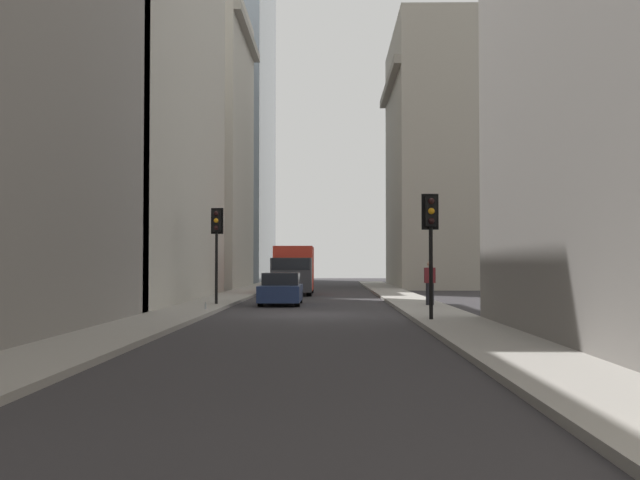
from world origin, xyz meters
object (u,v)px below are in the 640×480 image
object	(u,v)px
sedan_navy	(281,290)
discarded_bottle	(206,306)
traffic_light_midblock	(217,233)
delivery_truck	(294,270)
traffic_light_foreground	(431,227)
pedestrian	(430,281)

from	to	relation	value
sedan_navy	discarded_bottle	size ratio (longest dim) A/B	15.93
sedan_navy	traffic_light_midblock	size ratio (longest dim) A/B	1.07
delivery_truck	traffic_light_midblock	bearing A→B (deg)	168.70
traffic_light_foreground	traffic_light_midblock	distance (m)	11.78
sedan_navy	pedestrian	size ratio (longest dim) A/B	2.41
traffic_light_midblock	discarded_bottle	xyz separation A→B (m)	(-3.76, -0.17, -2.86)
delivery_truck	traffic_light_midblock	distance (m)	13.37
traffic_light_foreground	traffic_light_midblock	xyz separation A→B (m)	(8.79, 7.85, 0.16)
delivery_truck	discarded_bottle	world-z (taller)	delivery_truck
traffic_light_midblock	delivery_truck	bearing A→B (deg)	-11.30
pedestrian	traffic_light_midblock	bearing A→B (deg)	84.79
traffic_light_midblock	discarded_bottle	size ratio (longest dim) A/B	14.95
delivery_truck	traffic_light_foreground	size ratio (longest dim) A/B	1.69
sedan_navy	discarded_bottle	world-z (taller)	sedan_navy
delivery_truck	traffic_light_foreground	world-z (taller)	traffic_light_foreground
delivery_truck	pedestrian	bearing A→B (deg)	-155.69
discarded_bottle	sedan_navy	bearing A→B (deg)	-23.58
delivery_truck	pedestrian	distance (m)	15.16
discarded_bottle	traffic_light_foreground	bearing A→B (deg)	-123.19
delivery_truck	sedan_navy	distance (m)	11.23
traffic_light_midblock	pedestrian	bearing A→B (deg)	-95.21
traffic_light_midblock	sedan_navy	bearing A→B (deg)	-55.22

